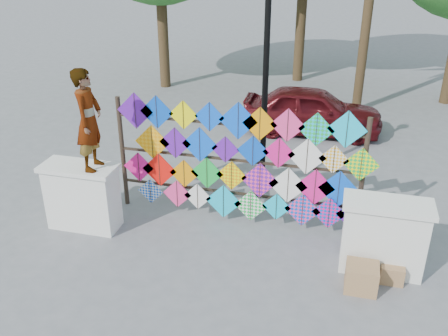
{
  "coord_description": "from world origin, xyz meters",
  "views": [
    {
      "loc": [
        1.87,
        -7.43,
        5.16
      ],
      "look_at": [
        -0.18,
        0.6,
        1.16
      ],
      "focal_mm": 40.0,
      "sensor_mm": 36.0,
      "label": 1
    }
  ],
  "objects_px": {
    "kite_rack": "(241,163)",
    "sedan": "(312,110)",
    "lamppost": "(266,69)",
    "vendor_woman": "(89,120)"
  },
  "relations": [
    {
      "from": "sedan",
      "to": "lamppost",
      "type": "bearing_deg",
      "value": 167.08
    },
    {
      "from": "kite_rack",
      "to": "sedan",
      "type": "bearing_deg",
      "value": 80.1
    },
    {
      "from": "lamppost",
      "to": "kite_rack",
      "type": "bearing_deg",
      "value": -98.1
    },
    {
      "from": "vendor_woman",
      "to": "lamppost",
      "type": "bearing_deg",
      "value": -55.67
    },
    {
      "from": "vendor_woman",
      "to": "sedan",
      "type": "bearing_deg",
      "value": -34.62
    },
    {
      "from": "kite_rack",
      "to": "vendor_woman",
      "type": "bearing_deg",
      "value": -159.65
    },
    {
      "from": "kite_rack",
      "to": "sedan",
      "type": "xyz_separation_m",
      "value": [
        0.88,
        5.03,
        -0.58
      ]
    },
    {
      "from": "kite_rack",
      "to": "vendor_woman",
      "type": "xyz_separation_m",
      "value": [
        -2.49,
        -0.92,
        0.96
      ]
    },
    {
      "from": "kite_rack",
      "to": "sedan",
      "type": "relative_size",
      "value": 1.29
    },
    {
      "from": "sedan",
      "to": "kite_rack",
      "type": "bearing_deg",
      "value": 167.69
    }
  ]
}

